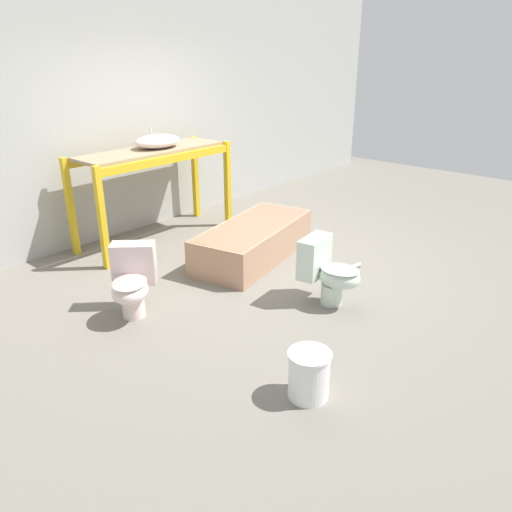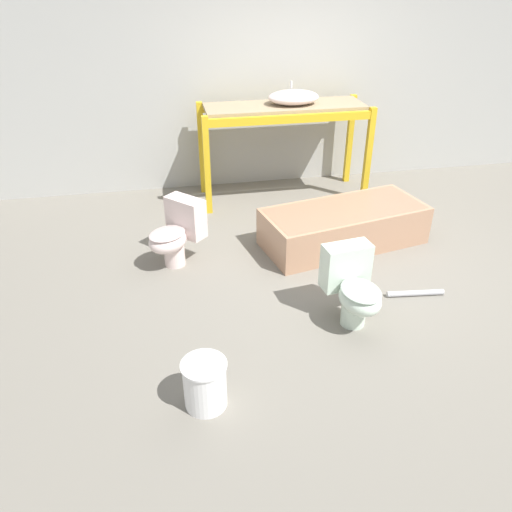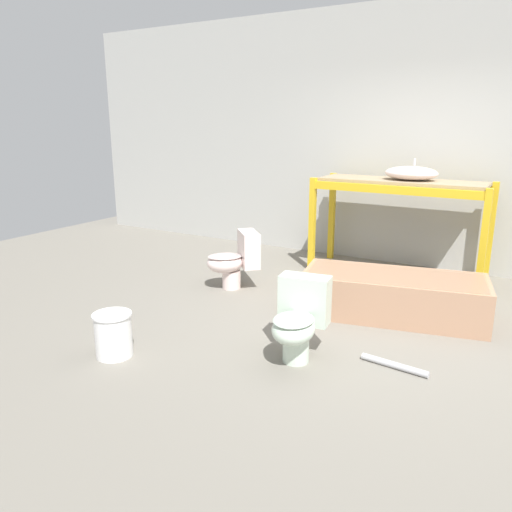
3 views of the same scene
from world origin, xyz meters
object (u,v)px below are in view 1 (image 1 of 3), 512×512
bathtub_main (254,238)px  toilet_near (328,270)px  toilet_far (132,281)px  sink_basin (158,141)px  bucket_white (309,374)px

bathtub_main → toilet_near: 1.33m
bathtub_main → toilet_far: 1.74m
toilet_far → toilet_near: bearing=4.5°
bathtub_main → toilet_far: (-1.73, -0.06, 0.10)m
toilet_near → sink_basin: bearing=79.1°
sink_basin → bucket_white: 3.74m
bucket_white → toilet_far: bearing=92.3°
toilet_near → bathtub_main: bearing=65.6°
toilet_near → bucket_white: size_ratio=1.79×
bathtub_main → toilet_far: toilet_far is taller
bathtub_main → toilet_far: size_ratio=2.76×
toilet_near → bucket_white: (-1.27, -0.69, -0.15)m
toilet_far → bucket_white: (0.07, -1.90, -0.15)m
sink_basin → bathtub_main: bearing=-80.1°
sink_basin → bathtub_main: sink_basin is taller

